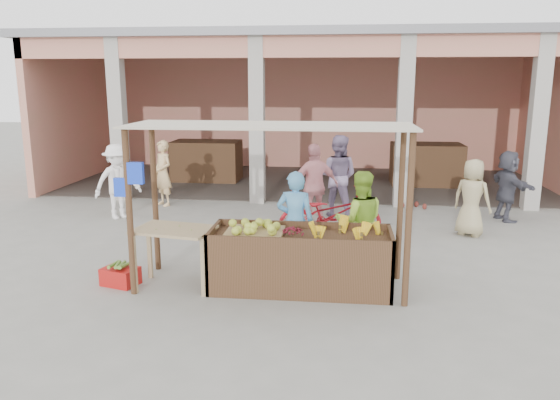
# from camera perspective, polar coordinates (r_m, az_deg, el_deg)

# --- Properties ---
(ground) EXTENTS (60.00, 60.00, 0.00)m
(ground) POSITION_cam_1_polar(r_m,az_deg,el_deg) (8.15, -1.43, -9.10)
(ground) COLOR slate
(ground) RESTS_ON ground
(market_building) EXTENTS (14.40, 6.40, 4.20)m
(market_building) POSITION_cam_1_polar(r_m,az_deg,el_deg) (16.47, 3.06, 11.40)
(market_building) COLOR tan
(market_building) RESTS_ON ground
(fruit_stall) EXTENTS (2.60, 0.95, 0.80)m
(fruit_stall) POSITION_cam_1_polar(r_m,az_deg,el_deg) (7.96, 2.15, -6.56)
(fruit_stall) COLOR #503120
(fruit_stall) RESTS_ON ground
(stall_awning) EXTENTS (4.09, 1.35, 2.39)m
(stall_awning) POSITION_cam_1_polar(r_m,az_deg,el_deg) (7.71, -1.55, 4.88)
(stall_awning) COLOR #503120
(stall_awning) RESTS_ON ground
(banana_heap) EXTENTS (1.04, 0.57, 0.19)m
(banana_heap) POSITION_cam_1_polar(r_m,az_deg,el_deg) (7.83, 7.18, -3.18)
(banana_heap) COLOR yellow
(banana_heap) RESTS_ON fruit_stall
(melon_tray) EXTENTS (0.83, 0.72, 0.21)m
(melon_tray) POSITION_cam_1_polar(r_m,az_deg,el_deg) (7.88, -2.68, -2.97)
(melon_tray) COLOR #977A4E
(melon_tray) RESTS_ON fruit_stall
(berry_heap) EXTENTS (0.45, 0.37, 0.14)m
(berry_heap) POSITION_cam_1_polar(r_m,az_deg,el_deg) (7.86, 1.33, -3.19)
(berry_heap) COLOR maroon
(berry_heap) RESTS_ON fruit_stall
(side_table) EXTENTS (1.22, 0.92, 0.89)m
(side_table) POSITION_cam_1_polar(r_m,az_deg,el_deg) (8.09, -10.99, -3.89)
(side_table) COLOR tan
(side_table) RESTS_ON ground
(papaya_pile) EXTENTS (0.66, 0.37, 0.19)m
(papaya_pile) POSITION_cam_1_polar(r_m,az_deg,el_deg) (8.02, -11.06, -2.27)
(papaya_pile) COLOR #4E8E2E
(papaya_pile) RESTS_ON side_table
(red_crate) EXTENTS (0.59, 0.49, 0.26)m
(red_crate) POSITION_cam_1_polar(r_m,az_deg,el_deg) (8.54, -16.33, -7.65)
(red_crate) COLOR #B21613
(red_crate) RESTS_ON ground
(plantain_bundle) EXTENTS (0.42, 0.29, 0.08)m
(plantain_bundle) POSITION_cam_1_polar(r_m,az_deg,el_deg) (8.48, -16.40, -6.55)
(plantain_bundle) COLOR olive
(plantain_bundle) RESTS_ON red_crate
(produce_sacks) EXTENTS (0.91, 0.68, 0.55)m
(produce_sacks) POSITION_cam_1_polar(r_m,az_deg,el_deg) (13.30, 13.83, 0.28)
(produce_sacks) COLOR maroon
(produce_sacks) RESTS_ON ground
(vendor_blue) EXTENTS (0.68, 0.51, 1.73)m
(vendor_blue) POSITION_cam_1_polar(r_m,az_deg,el_deg) (8.54, 1.60, -1.97)
(vendor_blue) COLOR #56A2DD
(vendor_blue) RESTS_ON ground
(vendor_green) EXTENTS (0.87, 0.57, 1.70)m
(vendor_green) POSITION_cam_1_polar(r_m,az_deg,el_deg) (8.67, 8.33, -1.97)
(vendor_green) COLOR #99CB37
(vendor_green) RESTS_ON ground
(motorcycle) EXTENTS (1.08, 2.15, 1.07)m
(motorcycle) POSITION_cam_1_polar(r_m,az_deg,el_deg) (10.29, 5.26, -1.42)
(motorcycle) COLOR maroon
(motorcycle) RESTS_ON ground
(shopper_a) EXTENTS (1.20, 1.21, 1.77)m
(shopper_a) POSITION_cam_1_polar(r_m,az_deg,el_deg) (12.43, -16.65, 2.16)
(shopper_a) COLOR white
(shopper_a) RESTS_ON ground
(shopper_b) EXTENTS (1.23, 0.98, 1.86)m
(shopper_b) POSITION_cam_1_polar(r_m,az_deg,el_deg) (11.15, 3.66, 1.75)
(shopper_b) COLOR pink
(shopper_b) RESTS_ON ground
(shopper_c) EXTENTS (0.96, 0.89, 1.67)m
(shopper_c) POSITION_cam_1_polar(r_m,az_deg,el_deg) (11.21, 19.45, 0.64)
(shopper_c) COLOR tan
(shopper_c) RESTS_ON ground
(shopper_d) EXTENTS (0.98, 1.60, 1.61)m
(shopper_d) POSITION_cam_1_polar(r_m,az_deg,el_deg) (12.70, 22.67, 1.56)
(shopper_d) COLOR #454450
(shopper_d) RESTS_ON ground
(shopper_e) EXTENTS (0.77, 0.75, 1.65)m
(shopper_e) POSITION_cam_1_polar(r_m,az_deg,el_deg) (13.46, -12.13, 2.89)
(shopper_e) COLOR #E5BB7D
(shopper_e) RESTS_ON ground
(shopper_f) EXTENTS (1.08, 0.79, 1.99)m
(shopper_f) POSITION_cam_1_polar(r_m,az_deg,el_deg) (12.17, 6.07, 2.92)
(shopper_f) COLOR gray
(shopper_f) RESTS_ON ground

